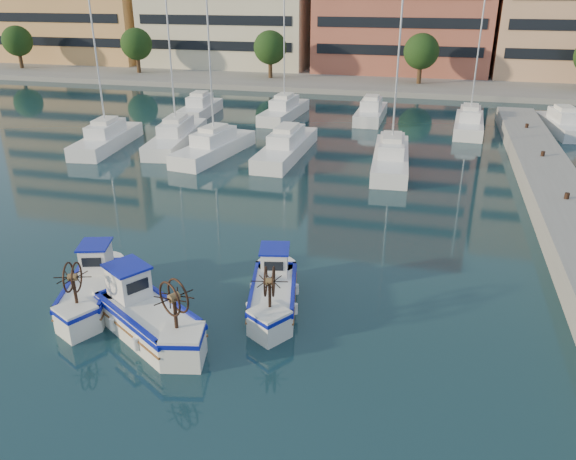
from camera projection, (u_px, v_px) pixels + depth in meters
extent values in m
plane|color=#193642|center=(223.00, 336.00, 19.08)|extent=(300.00, 300.00, 0.00)
cube|color=gray|center=(394.00, 70.00, 78.44)|extent=(180.00, 40.00, 0.60)
cylinder|color=#3F2B19|center=(21.00, 61.00, 77.61)|extent=(0.50, 0.50, 3.00)
sphere|color=#204117|center=(17.00, 41.00, 76.54)|extent=(4.00, 4.00, 4.00)
cylinder|color=#3F2B19|center=(139.00, 66.00, 73.42)|extent=(0.50, 0.50, 3.00)
sphere|color=#204117|center=(136.00, 44.00, 72.35)|extent=(4.00, 4.00, 4.00)
cylinder|color=#3F2B19|center=(270.00, 70.00, 69.23)|extent=(0.50, 0.50, 3.00)
sphere|color=#204117|center=(270.00, 47.00, 68.16)|extent=(4.00, 4.00, 4.00)
cylinder|color=#3F2B19|center=(419.00, 76.00, 65.05)|extent=(0.50, 0.50, 3.00)
sphere|color=#204117|center=(421.00, 51.00, 63.97)|extent=(4.00, 4.00, 4.00)
cube|color=white|center=(107.00, 141.00, 41.38)|extent=(3.18, 8.59, 1.00)
cylinder|color=silver|center=(97.00, 64.00, 39.19)|extent=(0.12, 0.12, 11.00)
cube|color=white|center=(177.00, 138.00, 42.06)|extent=(3.56, 9.94, 1.00)
cylinder|color=silver|center=(171.00, 62.00, 39.87)|extent=(0.12, 0.12, 11.00)
cube|color=white|center=(214.00, 149.00, 39.25)|extent=(3.46, 8.62, 1.00)
cylinder|color=silver|center=(210.00, 68.00, 37.07)|extent=(0.12, 0.12, 11.00)
cube|color=white|center=(287.00, 149.00, 39.27)|extent=(2.35, 9.78, 1.00)
cube|color=white|center=(391.00, 159.00, 36.88)|extent=(2.80, 9.56, 1.00)
cylinder|color=silver|center=(397.00, 74.00, 34.69)|extent=(0.12, 0.12, 11.00)
cube|color=white|center=(200.00, 110.00, 51.77)|extent=(2.67, 7.18, 1.00)
cube|color=white|center=(284.00, 112.00, 50.77)|extent=(2.68, 8.87, 1.00)
cylinder|color=silver|center=(284.00, 49.00, 48.59)|extent=(0.12, 0.12, 11.00)
cube|color=white|center=(371.00, 114.00, 50.04)|extent=(2.23, 7.23, 1.00)
cube|color=white|center=(469.00, 125.00, 46.11)|extent=(2.56, 8.07, 1.00)
cylinder|color=silver|center=(478.00, 55.00, 43.92)|extent=(0.12, 0.12, 11.00)
cube|color=white|center=(562.00, 126.00, 45.63)|extent=(3.36, 7.79, 1.00)
cube|color=white|center=(92.00, 293.00, 20.79)|extent=(2.66, 4.06, 0.94)
cube|color=#0C159C|center=(91.00, 285.00, 20.65)|extent=(2.74, 4.18, 0.14)
cube|color=#162CB0|center=(91.00, 286.00, 20.67)|extent=(2.21, 3.60, 0.05)
cube|color=white|center=(96.00, 257.00, 21.39)|extent=(1.29, 1.40, 0.98)
cube|color=#0C159C|center=(94.00, 245.00, 21.18)|extent=(1.45, 1.57, 0.07)
cylinder|color=#331E14|center=(75.00, 292.00, 18.92)|extent=(0.11, 0.11, 1.04)
cylinder|color=brown|center=(73.00, 277.00, 18.70)|extent=(0.35, 0.32, 0.25)
torus|color=#331E14|center=(68.00, 277.00, 18.70)|extent=(0.37, 1.02, 1.05)
torus|color=#331E14|center=(77.00, 277.00, 18.71)|extent=(0.37, 1.02, 1.05)
cube|color=white|center=(149.00, 322.00, 18.94)|extent=(4.45, 3.70, 1.03)
cube|color=#0C159C|center=(148.00, 312.00, 18.78)|extent=(4.58, 3.81, 0.16)
cube|color=#162CB0|center=(148.00, 313.00, 18.81)|extent=(3.89, 3.15, 0.06)
cube|color=white|center=(128.00, 282.00, 19.31)|extent=(1.66, 1.60, 1.08)
cube|color=#0C159C|center=(127.00, 267.00, 19.08)|extent=(1.86, 1.80, 0.08)
cylinder|color=#331E14|center=(176.00, 315.00, 17.32)|extent=(0.12, 0.12, 1.14)
cylinder|color=brown|center=(174.00, 297.00, 17.08)|extent=(0.40, 0.41, 0.28)
torus|color=#331E14|center=(170.00, 299.00, 16.99)|extent=(1.01, 0.67, 1.15)
torus|color=#331E14|center=(178.00, 296.00, 17.17)|extent=(1.01, 0.67, 1.15)
cube|color=white|center=(273.00, 297.00, 20.56)|extent=(2.33, 3.94, 0.92)
cube|color=#0C159C|center=(273.00, 289.00, 20.42)|extent=(2.40, 4.06, 0.14)
cube|color=#162CB0|center=(273.00, 290.00, 20.44)|extent=(1.91, 3.51, 0.05)
cube|color=white|center=(275.00, 261.00, 21.15)|extent=(1.19, 1.32, 0.97)
cube|color=#0C159C|center=(275.00, 249.00, 20.94)|extent=(1.34, 1.48, 0.07)
cylinder|color=#331E14|center=(270.00, 296.00, 18.72)|extent=(0.11, 0.11, 1.02)
cylinder|color=brown|center=(270.00, 281.00, 18.51)|extent=(0.33, 0.30, 0.25)
torus|color=#331E14|center=(266.00, 281.00, 18.51)|extent=(0.28, 1.02, 1.03)
torus|color=#331E14|center=(274.00, 282.00, 18.50)|extent=(0.28, 1.02, 1.03)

